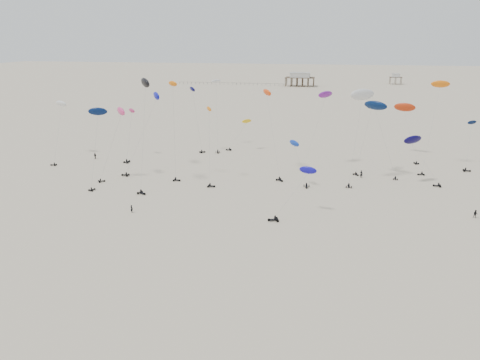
% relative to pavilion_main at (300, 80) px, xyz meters
% --- Properties ---
extents(ground_plane, '(900.00, 900.00, 0.00)m').
position_rel_pavilion_main_xyz_m(ground_plane, '(10.00, -150.00, -4.22)').
color(ground_plane, beige).
extents(pavilion_main, '(21.00, 13.00, 9.80)m').
position_rel_pavilion_main_xyz_m(pavilion_main, '(0.00, 0.00, 0.00)').
color(pavilion_main, brown).
rests_on(pavilion_main, ground).
extents(pavilion_small, '(9.00, 7.00, 8.00)m').
position_rel_pavilion_main_xyz_m(pavilion_small, '(70.00, 30.00, -0.74)').
color(pavilion_small, brown).
rests_on(pavilion_small, ground).
extents(pier_fence, '(80.20, 0.20, 1.50)m').
position_rel_pavilion_main_xyz_m(pier_fence, '(-52.00, -0.00, -3.45)').
color(pier_fence, black).
rests_on(pier_fence, ground).
extents(rig_0, '(5.80, 4.33, 11.15)m').
position_rel_pavilion_main_xyz_m(rig_0, '(19.78, -241.40, 2.41)').
color(rig_0, black).
rests_on(rig_0, ground).
extents(rig_1, '(4.85, 12.81, 15.74)m').
position_rel_pavilion_main_xyz_m(rig_1, '(-30.28, -224.86, 2.30)').
color(rig_1, black).
rests_on(rig_1, ground).
extents(rig_2, '(7.68, 5.33, 10.10)m').
position_rel_pavilion_main_xyz_m(rig_2, '(-1.22, -207.18, 1.84)').
color(rig_2, black).
rests_on(rig_2, ground).
extents(rig_3, '(6.13, 15.20, 23.09)m').
position_rel_pavilion_main_xyz_m(rig_3, '(-9.15, -205.80, 7.85)').
color(rig_3, black).
rests_on(rig_3, ground).
extents(rig_4, '(8.45, 15.36, 22.66)m').
position_rel_pavilion_main_xyz_m(rig_4, '(11.16, -229.55, 10.99)').
color(rig_4, black).
rests_on(rig_4, ground).
extents(rig_5, '(5.92, 12.95, 18.96)m').
position_rel_pavilion_main_xyz_m(rig_5, '(-28.60, -245.66, 10.19)').
color(rig_5, black).
rests_on(rig_5, ground).
extents(rig_6, '(5.72, 8.40, 18.47)m').
position_rel_pavilion_main_xyz_m(rig_6, '(36.03, -225.12, 10.32)').
color(rig_6, black).
rests_on(rig_6, ground).
extents(rig_7, '(4.97, 11.93, 14.37)m').
position_rel_pavilion_main_xyz_m(rig_7, '(63.28, -215.04, 1.69)').
color(rig_7, black).
rests_on(rig_7, ground).
extents(rig_8, '(6.97, 16.72, 18.49)m').
position_rel_pavilion_main_xyz_m(rig_8, '(47.80, -201.75, 8.80)').
color(rig_8, black).
rests_on(rig_8, ground).
extents(rig_9, '(8.13, 15.19, 24.66)m').
position_rel_pavilion_main_xyz_m(rig_9, '(53.83, -214.75, 14.40)').
color(rig_9, black).
rests_on(rig_9, ground).
extents(rig_10, '(8.74, 17.60, 20.60)m').
position_rel_pavilion_main_xyz_m(rig_10, '(-52.17, -223.72, 8.93)').
color(rig_10, black).
rests_on(rig_10, ground).
extents(rig_11, '(4.56, 10.34, 18.31)m').
position_rel_pavilion_main_xyz_m(rig_11, '(-1.39, -242.55, 4.46)').
color(rig_11, black).
rests_on(rig_11, ground).
extents(rig_12, '(8.85, 9.39, 11.64)m').
position_rel_pavilion_main_xyz_m(rig_12, '(20.51, -260.52, 0.94)').
color(rig_12, black).
rests_on(rig_12, ground).
extents(rig_13, '(10.14, 6.28, 12.35)m').
position_rel_pavilion_main_xyz_m(rig_13, '(46.77, -232.84, 4.97)').
color(rig_13, black).
rests_on(rig_13, ground).
extents(rig_14, '(5.79, 14.47, 25.55)m').
position_rel_pavilion_main_xyz_m(rig_14, '(-15.87, -246.08, 15.23)').
color(rig_14, black).
rests_on(rig_14, ground).
extents(rig_15, '(9.89, 7.72, 19.36)m').
position_rel_pavilion_main_xyz_m(rig_15, '(37.56, -227.47, 12.31)').
color(rig_15, black).
rests_on(rig_15, ground).
extents(rig_16, '(7.69, 12.28, 20.88)m').
position_rel_pavilion_main_xyz_m(rig_16, '(23.69, -220.08, 11.46)').
color(rig_16, black).
rests_on(rig_16, ground).
extents(rig_17, '(7.34, 16.26, 21.98)m').
position_rel_pavilion_main_xyz_m(rig_17, '(-20.50, -231.50, 11.22)').
color(rig_17, black).
rests_on(rig_17, ground).
extents(rig_18, '(6.38, 6.05, 19.84)m').
position_rel_pavilion_main_xyz_m(rig_18, '(-14.27, -211.78, 9.15)').
color(rig_18, black).
rests_on(rig_18, ground).
extents(rig_19, '(4.66, 7.88, 23.82)m').
position_rel_pavilion_main_xyz_m(rig_19, '(-10.97, -240.17, 9.29)').
color(rig_19, black).
rests_on(rig_19, ground).
extents(rig_20, '(6.56, 12.21, 22.52)m').
position_rel_pavilion_main_xyz_m(rig_20, '(33.35, -232.20, 14.48)').
color(rig_20, black).
rests_on(rig_20, ground).
extents(rig_21, '(5.88, 11.29, 17.88)m').
position_rel_pavilion_main_xyz_m(rig_21, '(-25.24, -241.19, 9.81)').
color(rig_21, black).
rests_on(rig_21, ground).
extents(spectator_0, '(0.81, 0.69, 1.88)m').
position_rel_pavilion_main_xyz_m(spectator_0, '(-11.48, -265.96, -4.22)').
color(spectator_0, black).
rests_on(spectator_0, ground).
extents(spectator_1, '(1.02, 0.67, 1.95)m').
position_rel_pavilion_main_xyz_m(spectator_1, '(55.52, -255.17, -4.22)').
color(spectator_1, black).
rests_on(spectator_1, ground).
extents(spectator_2, '(1.45, 1.12, 2.17)m').
position_rel_pavilion_main_xyz_m(spectator_2, '(-40.24, -227.43, -4.22)').
color(spectator_2, black).
rests_on(spectator_2, ground).
extents(spectator_3, '(0.92, 0.73, 2.25)m').
position_rel_pavilion_main_xyz_m(spectator_3, '(34.78, -231.22, -4.22)').
color(spectator_3, black).
rests_on(spectator_3, ground).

